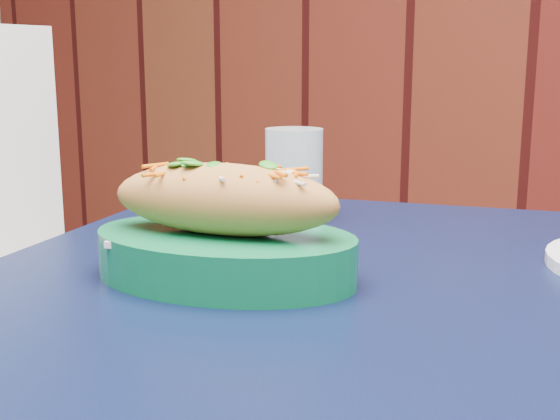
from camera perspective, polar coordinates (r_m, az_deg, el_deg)
The scene contains 3 objects.
cafe_table at distance 0.68m, azimuth 8.51°, elevation -13.12°, with size 0.97×0.97×0.75m.
banh_mi_basket at distance 0.65m, azimuth -4.56°, elevation -1.71°, with size 0.28×0.21×0.12m.
water_glass at distance 0.89m, azimuth 1.14°, elevation 2.84°, with size 0.07×0.07×0.12m, color silver.
Camera 1 is at (0.49, 0.72, 0.95)m, focal length 45.00 mm.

